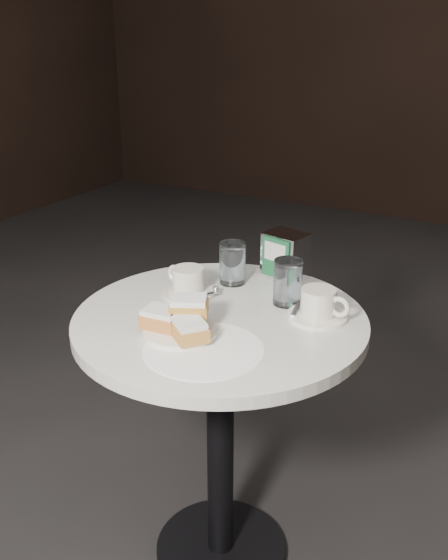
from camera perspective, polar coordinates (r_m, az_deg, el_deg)
ground at (r=1.93m, az=-0.31°, el=-23.64°), size 7.00×7.00×0.00m
cafe_table at (r=1.58m, az=-0.35°, el=-9.78°), size 0.70×0.70×0.74m
sugar_spill at (r=1.34m, az=-1.88°, el=-6.36°), size 0.33×0.33×0.00m
beignet_plate at (r=1.39m, az=-4.04°, el=-3.87°), size 0.20×0.20×0.08m
coffee_cup_left at (r=1.59m, az=-3.32°, el=-0.26°), size 0.17×0.17×0.07m
coffee_cup_right at (r=1.48m, az=8.65°, el=-2.34°), size 0.16×0.15×0.07m
water_glass_left at (r=1.65m, az=0.78°, el=1.50°), size 0.08×0.08×0.11m
water_glass_right at (r=1.53m, az=5.85°, el=-0.25°), size 0.09×0.09×0.11m
napkin_dispenser at (r=1.69m, az=5.63°, el=2.24°), size 0.12×0.11×0.13m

